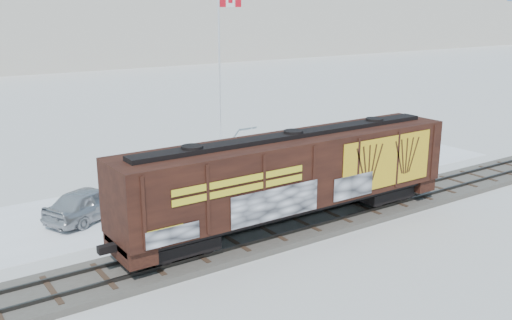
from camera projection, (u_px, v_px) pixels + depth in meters
ground at (303, 228)px, 27.78m from camera, size 500.00×500.00×0.00m
rail_track at (303, 225)px, 27.74m from camera, size 50.00×3.40×0.43m
parking_strip at (223, 189)px, 33.74m from camera, size 40.00×8.00×0.03m
hopper_railcar at (293, 174)px, 26.64m from camera, size 17.51×3.06×4.42m
flagpole at (221, 97)px, 40.18m from camera, size 2.30×0.90×11.62m
car_silver at (90, 202)px, 28.80m from camera, size 5.36×3.89×1.69m
car_white at (216, 190)px, 31.25m from camera, size 4.39×2.57×1.37m
car_dark at (320, 163)px, 36.80m from camera, size 4.46×1.86×1.29m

